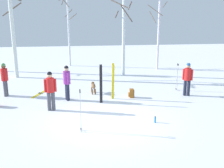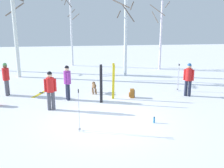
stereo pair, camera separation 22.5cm
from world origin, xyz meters
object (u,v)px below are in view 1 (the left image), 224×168
(person_1, at_px, (50,88))
(birch_tree_4, at_px, (158,34))
(person_3, at_px, (188,77))
(birch_tree_2, at_px, (68,23))
(ski_pair_planted_1, at_px, (101,84))
(ski_pair_planted_0, at_px, (113,81))
(dog, at_px, (93,86))
(ski_poles_1, at_px, (177,76))
(ski_poles_0, at_px, (81,109))
(birch_tree_3, at_px, (124,28))
(ski_pair_lying_0, at_px, (41,93))
(person_0, at_px, (5,77))
(backpack_1, at_px, (131,93))
(water_bottle_0, at_px, (155,120))
(person_2, at_px, (67,81))
(birch_tree_1, at_px, (12,19))

(person_1, relative_size, birch_tree_4, 0.33)
(person_3, relative_size, birch_tree_2, 0.25)
(ski_pair_planted_1, height_order, birch_tree_4, birch_tree_4)
(person_1, relative_size, ski_pair_planted_0, 0.96)
(dog, bearing_deg, ski_poles_1, -1.94)
(dog, bearing_deg, ski_pair_planted_1, -82.61)
(birch_tree_2, distance_m, birch_tree_4, 7.46)
(ski_poles_0, bearing_deg, person_1, 116.63)
(ski_pair_planted_0, distance_m, birch_tree_3, 6.17)
(ski_pair_lying_0, bearing_deg, ski_pair_planted_1, -34.67)
(ski_pair_planted_1, bearing_deg, person_3, 6.37)
(person_3, height_order, ski_poles_0, person_3)
(ski_pair_planted_0, bearing_deg, person_3, -1.04)
(dog, bearing_deg, person_0, 177.65)
(person_0, xyz_separation_m, person_1, (2.48, -2.57, 0.00))
(person_1, distance_m, backpack_1, 4.15)
(ski_poles_0, bearing_deg, person_3, 32.40)
(person_1, height_order, ski_poles_0, person_1)
(ski_pair_planted_0, height_order, birch_tree_2, birch_tree_2)
(water_bottle_0, height_order, birch_tree_4, birch_tree_4)
(person_1, bearing_deg, birch_tree_2, 86.12)
(ski_poles_1, bearing_deg, water_bottle_0, -121.96)
(person_1, height_order, ski_pair_planted_0, ski_pair_planted_0)
(ski_pair_planted_0, bearing_deg, ski_pair_lying_0, 157.61)
(ski_pair_planted_0, bearing_deg, ski_pair_planted_1, -139.01)
(person_0, bearing_deg, ski_poles_0, -53.41)
(backpack_1, xyz_separation_m, water_bottle_0, (0.15, -3.33, -0.09))
(person_0, bearing_deg, water_bottle_0, -35.34)
(dog, xyz_separation_m, ski_pair_lying_0, (-2.81, 0.39, -0.38))
(ski_pair_lying_0, bearing_deg, person_1, -74.23)
(backpack_1, bearing_deg, ski_pair_planted_0, -177.09)
(person_0, distance_m, ski_pair_lying_0, 1.96)
(person_2, bearing_deg, ski_pair_planted_1, -23.45)
(person_2, distance_m, birch_tree_2, 10.19)
(birch_tree_4, bearing_deg, ski_pair_lying_0, -145.94)
(ski_poles_0, bearing_deg, ski_pair_planted_1, 70.71)
(ski_poles_1, bearing_deg, person_3, -84.41)
(person_1, distance_m, ski_poles_1, 7.04)
(person_1, distance_m, ski_poles_0, 2.65)
(ski_pair_planted_1, xyz_separation_m, ski_pair_lying_0, (-3.03, 2.10, -0.91))
(backpack_1, height_order, water_bottle_0, backpack_1)
(ski_poles_1, distance_m, birch_tree_1, 11.12)
(dog, xyz_separation_m, ski_pair_planted_1, (0.22, -1.71, 0.53))
(person_0, bearing_deg, birch_tree_2, 69.45)
(ski_pair_planted_0, bearing_deg, person_0, 166.25)
(person_2, height_order, dog, person_2)
(birch_tree_2, bearing_deg, water_bottle_0, -76.19)
(dog, bearing_deg, backpack_1, -30.56)
(person_0, bearing_deg, backpack_1, -11.32)
(birch_tree_1, xyz_separation_m, birch_tree_3, (7.36, -0.43, -0.57))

